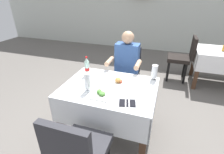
# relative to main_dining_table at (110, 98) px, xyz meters

# --- Properties ---
(ground_plane) EXTENTS (11.00, 11.00, 0.00)m
(ground_plane) POSITION_rel_main_dining_table_xyz_m (-0.11, 0.03, -0.57)
(ground_plane) COLOR #66605B
(main_dining_table) EXTENTS (1.13, 0.87, 0.75)m
(main_dining_table) POSITION_rel_main_dining_table_xyz_m (0.00, 0.00, 0.00)
(main_dining_table) COLOR white
(main_dining_table) RESTS_ON ground
(chair_far_diner_seat) EXTENTS (0.44, 0.50, 0.97)m
(chair_far_diner_seat) POSITION_rel_main_dining_table_xyz_m (-0.00, 0.83, -0.02)
(chair_far_diner_seat) COLOR #2D2D33
(chair_far_diner_seat) RESTS_ON ground
(chair_near_camera_side) EXTENTS (0.44, 0.50, 0.97)m
(chair_near_camera_side) POSITION_rel_main_dining_table_xyz_m (-0.00, -0.83, -0.02)
(chair_near_camera_side) COLOR #2D2D33
(chair_near_camera_side) RESTS_ON ground
(seated_diner_far) EXTENTS (0.50, 0.46, 1.26)m
(seated_diner_far) POSITION_rel_main_dining_table_xyz_m (0.03, 0.72, 0.14)
(seated_diner_far) COLOR #282D42
(seated_diner_far) RESTS_ON ground
(plate_near_camera) EXTENTS (0.23, 0.23, 0.05)m
(plate_near_camera) POSITION_rel_main_dining_table_xyz_m (-0.02, -0.21, 0.19)
(plate_near_camera) COLOR white
(plate_near_camera) RESTS_ON main_dining_table
(plate_far_diner) EXTENTS (0.24, 0.24, 0.07)m
(plate_far_diner) POSITION_rel_main_dining_table_xyz_m (0.07, 0.13, 0.19)
(plate_far_diner) COLOR white
(plate_far_diner) RESTS_ON main_dining_table
(beer_glass_left) EXTENTS (0.08, 0.08, 0.20)m
(beer_glass_left) POSITION_rel_main_dining_table_xyz_m (0.49, 0.35, 0.28)
(beer_glass_left) COLOR white
(beer_glass_left) RESTS_ON main_dining_table
(beer_glass_middle) EXTENTS (0.07, 0.07, 0.22)m
(beer_glass_middle) POSITION_rel_main_dining_table_xyz_m (-0.20, -0.17, 0.29)
(beer_glass_middle) COLOR white
(beer_glass_middle) RESTS_ON main_dining_table
(cola_bottle_primary) EXTENTS (0.06, 0.06, 0.27)m
(cola_bottle_primary) POSITION_rel_main_dining_table_xyz_m (-0.39, 0.21, 0.29)
(cola_bottle_primary) COLOR silver
(cola_bottle_primary) RESTS_ON main_dining_table
(napkin_cutlery_set) EXTENTS (0.20, 0.20, 0.01)m
(napkin_cutlery_set) POSITION_rel_main_dining_table_xyz_m (0.29, -0.27, 0.18)
(napkin_cutlery_set) COLOR black
(napkin_cutlery_set) RESTS_ON main_dining_table
(background_dining_table) EXTENTS (0.98, 0.79, 0.75)m
(background_dining_table) POSITION_rel_main_dining_table_xyz_m (1.65, 2.01, -0.01)
(background_dining_table) COLOR white
(background_dining_table) RESTS_ON ground
(background_chair_left) EXTENTS (0.50, 0.44, 0.97)m
(background_chair_left) POSITION_rel_main_dining_table_xyz_m (0.95, 2.01, -0.02)
(background_chair_left) COLOR black
(background_chair_left) RESTS_ON ground
(background_table_tumbler) EXTENTS (0.06, 0.06, 0.11)m
(background_table_tumbler) POSITION_rel_main_dining_table_xyz_m (1.64, 1.98, 0.23)
(background_table_tumbler) COLOR #C68928
(background_table_tumbler) RESTS_ON background_dining_table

